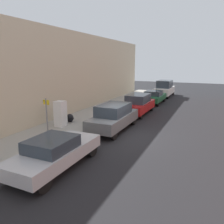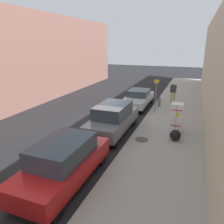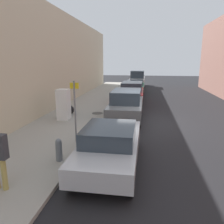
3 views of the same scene
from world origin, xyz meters
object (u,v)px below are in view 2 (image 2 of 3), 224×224
at_px(parked_sedan_silver, 138,98).
at_px(trash_bag, 175,135).
at_px(street_sign_post, 156,94).
at_px(pedestrian_walking_far, 173,91).
at_px(parked_suv_red, 64,162).
at_px(fire_hydrant, 159,102).
at_px(discarded_refrigerator, 176,118).
at_px(parked_suv_gray, 113,118).

bearing_deg(parked_sedan_silver, trash_bag, 120.64).
distance_m(street_sign_post, pedestrian_walking_far, 3.77).
height_order(street_sign_post, parked_suv_red, street_sign_post).
height_order(fire_hydrant, parked_suv_red, parked_suv_red).
height_order(discarded_refrigerator, trash_bag, discarded_refrigerator).
height_order(trash_bag, parked_suv_gray, parked_suv_gray).
xyz_separation_m(fire_hydrant, trash_bag, (-1.88, 6.33, -0.11)).
distance_m(fire_hydrant, pedestrian_walking_far, 2.15).
relative_size(pedestrian_walking_far, parked_sedan_silver, 0.39).
distance_m(street_sign_post, parked_sedan_silver, 2.45).
bearing_deg(street_sign_post, trash_bag, 112.77).
distance_m(discarded_refrigerator, street_sign_post, 3.88).
distance_m(pedestrian_walking_far, parked_suv_red, 13.61).
relative_size(parked_suv_gray, parked_suv_red, 1.03).
xyz_separation_m(trash_bag, parked_suv_gray, (3.62, -0.08, 0.49)).
height_order(fire_hydrant, trash_bag, fire_hydrant).
xyz_separation_m(discarded_refrigerator, pedestrian_walking_far, (0.92, -7.02, 0.16)).
relative_size(trash_bag, pedestrian_walking_far, 0.34).
relative_size(fire_hydrant, parked_sedan_silver, 0.17).
distance_m(discarded_refrigerator, trash_bag, 1.30).
bearing_deg(discarded_refrigerator, trash_bag, 94.59).
bearing_deg(parked_suv_gray, pedestrian_walking_far, -107.83).
bearing_deg(fire_hydrant, parked_sedan_silver, 7.20).
bearing_deg(parked_suv_red, trash_bag, -124.97).
height_order(parked_sedan_silver, parked_suv_red, parked_suv_red).
relative_size(fire_hydrant, parked_suv_gray, 0.17).
bearing_deg(pedestrian_walking_far, parked_suv_red, 15.98).
distance_m(parked_sedan_silver, parked_suv_red, 11.28).
distance_m(parked_suv_gray, parked_suv_red, 5.25).
height_order(discarded_refrigerator, pedestrian_walking_far, pedestrian_walking_far).
height_order(discarded_refrigerator, fire_hydrant, discarded_refrigerator).
bearing_deg(street_sign_post, discarded_refrigerator, 118.21).
distance_m(trash_bag, pedestrian_walking_far, 8.28).
relative_size(street_sign_post, fire_hydrant, 3.25).
bearing_deg(street_sign_post, pedestrian_walking_far, -103.88).
relative_size(pedestrian_walking_far, parked_suv_red, 0.38).
bearing_deg(pedestrian_walking_far, parked_suv_gray, 9.19).
xyz_separation_m(trash_bag, parked_suv_red, (3.62, 5.17, 0.46)).
bearing_deg(parked_suv_red, pedestrian_walking_far, -101.04).
bearing_deg(trash_bag, parked_sedan_silver, -59.36).
xyz_separation_m(parked_sedan_silver, parked_suv_red, (-0.00, 11.28, 0.15)).
height_order(discarded_refrigerator, parked_suv_gray, discarded_refrigerator).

